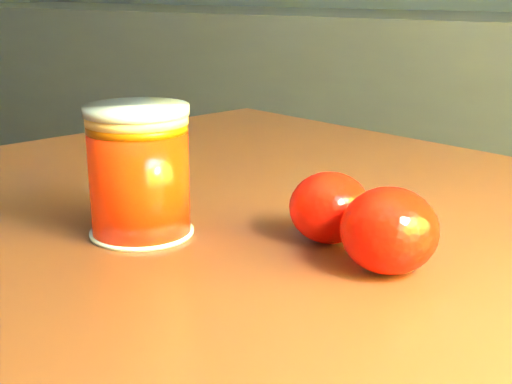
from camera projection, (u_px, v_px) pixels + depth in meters
The scene contains 5 objects.
kitchen_counter at pixel (322, 165), 2.16m from camera, with size 3.15×0.60×0.90m, color #46474B.
table at pixel (334, 338), 0.63m from camera, with size 1.15×0.91×0.78m.
juice_glass at pixel (139, 172), 0.58m from camera, with size 0.08×0.08×0.11m.
orange_front at pixel (389, 230), 0.51m from camera, with size 0.07×0.07×0.06m, color #FF1605.
orange_back at pixel (330, 208), 0.57m from camera, with size 0.06×0.06×0.06m, color #FF1605.
Camera 1 is at (1.08, -0.36, 0.98)m, focal length 50.00 mm.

